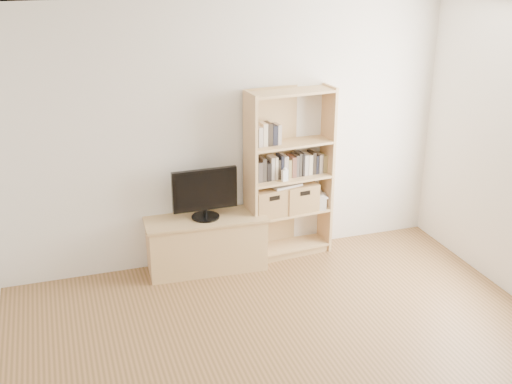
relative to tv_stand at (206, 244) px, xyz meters
name	(u,v)px	position (x,y,z in m)	size (l,w,h in m)	color
back_wall	(227,135)	(0.29, 0.21, 1.04)	(4.50, 0.02, 2.60)	white
ceiling	(347,29)	(0.29, -2.29, 2.34)	(4.50, 5.00, 0.01)	white
tv_stand	(206,244)	(0.00, 0.00, 0.00)	(1.14, 0.43, 0.52)	tan
bookshelf	(289,175)	(0.89, 0.06, 0.61)	(0.87, 0.31, 1.75)	tan
television	(205,194)	(0.00, 0.00, 0.53)	(0.63, 0.05, 0.50)	black
books_row_mid	(289,166)	(0.89, 0.08, 0.70)	(0.80, 0.16, 0.21)	brown
books_row_upper	(271,134)	(0.69, 0.06, 1.05)	(0.40, 0.15, 0.21)	brown
baby_monitor	(285,175)	(0.80, -0.05, 0.65)	(0.06, 0.04, 0.11)	white
basket_left	(268,201)	(0.66, 0.03, 0.36)	(0.35, 0.28, 0.28)	#9C7A46
basket_right	(298,196)	(0.99, 0.06, 0.37)	(0.35, 0.29, 0.29)	#9C7A46
laptop	(285,184)	(0.83, 0.05, 0.52)	(0.30, 0.21, 0.02)	silver
magazine_stack	(315,200)	(1.19, 0.08, 0.29)	(0.19, 0.27, 0.13)	beige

